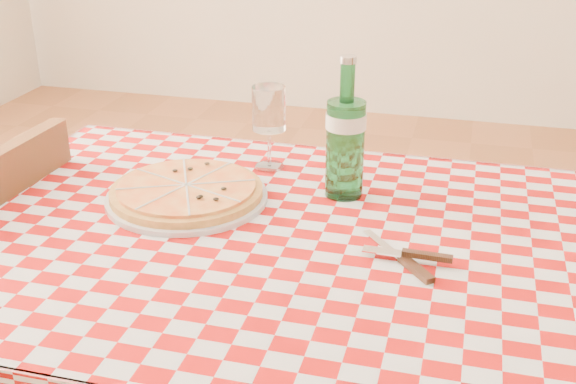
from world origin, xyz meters
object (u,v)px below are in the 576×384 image
object	(u,v)px
water_bottle	(346,128)
wine_glass	(269,128)
dining_table	(290,284)
pizza_plate	(187,190)

from	to	relation	value
water_bottle	wine_glass	world-z (taller)	water_bottle
dining_table	pizza_plate	distance (m)	0.28
water_bottle	dining_table	bearing A→B (deg)	-105.83
dining_table	wine_glass	world-z (taller)	wine_glass
dining_table	pizza_plate	world-z (taller)	pizza_plate
wine_glass	dining_table	bearing A→B (deg)	-67.35
pizza_plate	dining_table	bearing A→B (deg)	-22.64
dining_table	wine_glass	xyz separation A→B (m)	(-0.13, 0.30, 0.19)
pizza_plate	water_bottle	xyz separation A→B (m)	(0.29, 0.10, 0.12)
water_bottle	pizza_plate	bearing A→B (deg)	-160.43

